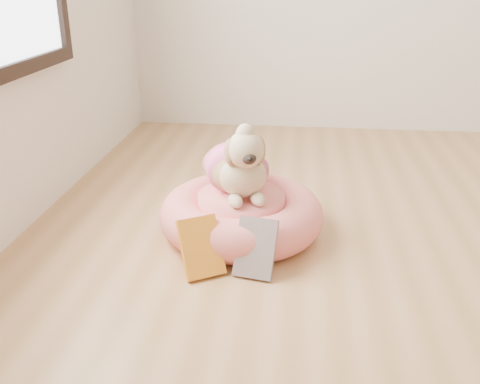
# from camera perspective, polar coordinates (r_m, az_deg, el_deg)

# --- Properties ---
(pet_bed) EXTENTS (0.69, 0.69, 0.18)m
(pet_bed) POSITION_cam_1_polar(r_m,az_deg,el_deg) (2.25, 0.14, -2.41)
(pet_bed) COLOR #F66070
(pet_bed) RESTS_ON floor
(dog) EXTENTS (0.44, 0.53, 0.33)m
(dog) POSITION_cam_1_polar(r_m,az_deg,el_deg) (2.18, -0.17, 4.08)
(dog) COLOR brown
(dog) RESTS_ON pet_bed
(book_yellow) EXTENTS (0.19, 0.19, 0.21)m
(book_yellow) POSITION_cam_1_polar(r_m,az_deg,el_deg) (1.96, -4.17, -5.89)
(book_yellow) COLOR gold
(book_yellow) RESTS_ON floor
(book_white) EXTENTS (0.16, 0.15, 0.21)m
(book_white) POSITION_cam_1_polar(r_m,az_deg,el_deg) (1.95, 1.68, -5.98)
(book_white) COLOR silver
(book_white) RESTS_ON floor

